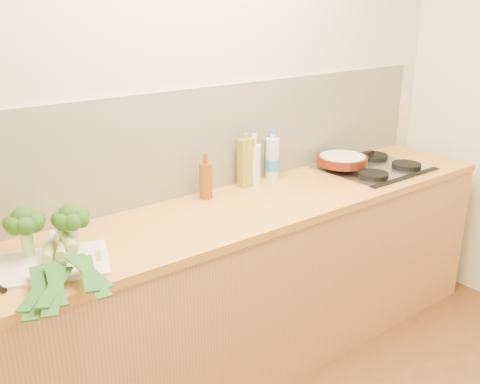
{
  "coord_description": "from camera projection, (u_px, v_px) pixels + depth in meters",
  "views": [
    {
      "loc": [
        -1.43,
        -0.71,
        1.84
      ],
      "look_at": [
        -0.04,
        1.1,
        1.02
      ],
      "focal_mm": 40.0,
      "sensor_mm": 36.0,
      "label": 1
    }
  ],
  "objects": [
    {
      "name": "room_shell",
      "position": [
        200.0,
        141.0,
        2.69
      ],
      "size": [
        3.5,
        3.5,
        3.5
      ],
      "color": "beige",
      "rests_on": "ground"
    },
    {
      "name": "counter",
      "position": [
        235.0,
        290.0,
        2.72
      ],
      "size": [
        3.2,
        0.62,
        0.9
      ],
      "color": "#B9834D",
      "rests_on": "ground"
    },
    {
      "name": "gas_hob",
      "position": [
        374.0,
        167.0,
        3.14
      ],
      "size": [
        0.58,
        0.5,
        0.04
      ],
      "color": "silver",
      "rests_on": "counter"
    },
    {
      "name": "chopping_board",
      "position": [
        54.0,
        264.0,
        2.01
      ],
      "size": [
        0.47,
        0.41,
        0.01
      ],
      "primitive_type": "cube",
      "rotation": [
        0.0,
        0.0,
        -0.34
      ],
      "color": "beige",
      "rests_on": "counter"
    },
    {
      "name": "broccoli_left",
      "position": [
        24.0,
        223.0,
        2.02
      ],
      "size": [
        0.15,
        0.16,
        0.2
      ],
      "color": "#A4CB76",
      "rests_on": "chopping_board"
    },
    {
      "name": "broccoli_right",
      "position": [
        71.0,
        219.0,
        2.07
      ],
      "size": [
        0.15,
        0.15,
        0.19
      ],
      "color": "#A4CB76",
      "rests_on": "chopping_board"
    },
    {
      "name": "leek_front",
      "position": [
        46.0,
        262.0,
        1.96
      ],
      "size": [
        0.31,
        0.6,
        0.04
      ],
      "rotation": [
        0.0,
        0.0,
        -0.44
      ],
      "color": "white",
      "rests_on": "chopping_board"
    },
    {
      "name": "leek_mid",
      "position": [
        61.0,
        258.0,
        1.96
      ],
      "size": [
        0.31,
        0.62,
        0.04
      ],
      "rotation": [
        0.0,
        0.0,
        -0.42
      ],
      "color": "white",
      "rests_on": "chopping_board"
    },
    {
      "name": "leek_back",
      "position": [
        75.0,
        252.0,
        1.96
      ],
      "size": [
        0.14,
        0.62,
        0.04
      ],
      "rotation": [
        0.0,
        0.0,
        -0.12
      ],
      "color": "white",
      "rests_on": "chopping_board"
    },
    {
      "name": "skillet",
      "position": [
        343.0,
        160.0,
        3.11
      ],
      "size": [
        0.43,
        0.29,
        0.05
      ],
      "rotation": [
        0.0,
        0.0,
        0.02
      ],
      "color": "#4B180C",
      "rests_on": "gas_hob"
    },
    {
      "name": "oil_tin",
      "position": [
        246.0,
        162.0,
        2.82
      ],
      "size": [
        0.08,
        0.05,
        0.29
      ],
      "color": "olive",
      "rests_on": "counter"
    },
    {
      "name": "glass_bottle",
      "position": [
        254.0,
        164.0,
        2.86
      ],
      "size": [
        0.07,
        0.07,
        0.28
      ],
      "color": "silver",
      "rests_on": "counter"
    },
    {
      "name": "amber_bottle",
      "position": [
        206.0,
        180.0,
        2.66
      ],
      "size": [
        0.06,
        0.06,
        0.23
      ],
      "color": "brown",
      "rests_on": "counter"
    },
    {
      "name": "water_bottle",
      "position": [
        272.0,
        160.0,
        2.96
      ],
      "size": [
        0.08,
        0.08,
        0.26
      ],
      "color": "silver",
      "rests_on": "counter"
    }
  ]
}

